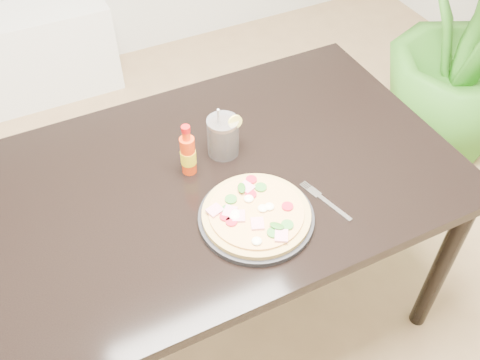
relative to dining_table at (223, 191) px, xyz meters
name	(u,v)px	position (x,y,z in m)	size (l,w,h in m)	color
floor	(309,357)	(0.18, -0.34, -0.67)	(4.50, 4.50, 0.00)	#9E7A51
dining_table	(223,191)	(0.00, 0.00, 0.00)	(1.40, 0.90, 0.75)	black
plate	(256,218)	(0.01, -0.21, 0.09)	(0.32, 0.32, 0.02)	black
pizza	(256,213)	(0.01, -0.21, 0.11)	(0.30, 0.30, 0.03)	tan
hot_sauce_bottle	(188,154)	(-0.08, 0.05, 0.15)	(0.05, 0.05, 0.17)	#ED3C0D
cola_cup	(223,137)	(0.04, 0.08, 0.14)	(0.10, 0.10, 0.19)	black
fork	(324,200)	(0.21, -0.23, 0.09)	(0.06, 0.19, 0.00)	silver
houseplant	(474,33)	(1.43, 0.41, -0.05)	(0.69, 0.69, 1.24)	#367E21
plant_pot	(443,122)	(1.43, 0.41, -0.56)	(0.28, 0.28, 0.22)	brown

